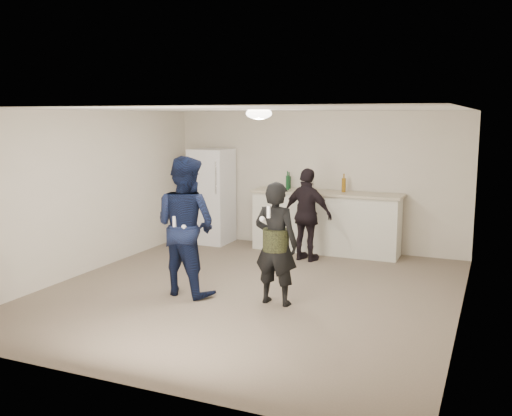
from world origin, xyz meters
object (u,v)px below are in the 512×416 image
at_px(counter, 325,223).
at_px(woman, 276,244).
at_px(spectator, 307,215).
at_px(man, 186,226).
at_px(fridge, 212,196).
at_px(shaker, 306,185).

distance_m(counter, woman, 3.03).
bearing_deg(woman, spectator, -78.60).
bearing_deg(man, woman, -166.98).
relative_size(fridge, woman, 1.12).
distance_m(woman, spectator, 2.33).
bearing_deg(spectator, fridge, -2.69).
bearing_deg(fridge, spectator, -16.63).
distance_m(shaker, man, 3.28).
relative_size(man, spectator, 1.21).
relative_size(counter, shaker, 15.29).
relative_size(counter, spectator, 1.66).
bearing_deg(man, shaker, -91.35).
bearing_deg(man, fridge, -58.72).
bearing_deg(spectator, woman, 112.06).
height_order(man, spectator, man).
relative_size(counter, woman, 1.62).
distance_m(fridge, spectator, 2.22).
bearing_deg(man, spectator, -101.98).
height_order(counter, man, man).
distance_m(counter, fridge, 2.27).
xyz_separation_m(fridge, woman, (2.45, -2.94, -0.10)).
bearing_deg(counter, shaker, 162.02).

